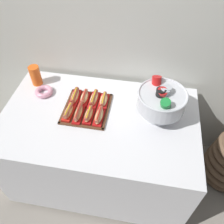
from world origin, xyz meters
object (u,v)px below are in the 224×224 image
at_px(hot_dog_3, 99,116).
at_px(hot_dog_5, 84,98).
at_px(buffet_table, 100,146).
at_px(hot_dog_6, 94,99).
at_px(punch_bowl, 161,100).
at_px(hot_dog_0, 68,112).
at_px(cup_stack, 36,75).
at_px(hot_dog_7, 104,100).
at_px(hot_dog_4, 75,96).
at_px(donut, 44,92).
at_px(hot_dog_2, 89,115).
at_px(serving_tray, 87,109).
at_px(hot_dog_1, 78,113).

relative_size(hot_dog_3, hot_dog_5, 1.08).
relative_size(buffet_table, hot_dog_6, 8.10).
bearing_deg(hot_dog_3, punch_bowl, 14.66).
xyz_separation_m(hot_dog_0, cup_stack, (-0.36, 0.30, 0.05)).
distance_m(hot_dog_7, punch_bowl, 0.44).
xyz_separation_m(hot_dog_5, hot_dog_7, (0.15, -0.00, -0.00)).
bearing_deg(hot_dog_7, cup_stack, 167.13).
relative_size(hot_dog_3, hot_dog_4, 0.90).
distance_m(hot_dog_3, cup_stack, 0.66).
height_order(hot_dog_7, donut, hot_dog_7).
bearing_deg(hot_dog_2, punch_bowl, 12.49).
height_order(hot_dog_5, hot_dog_7, hot_dog_5).
distance_m(hot_dog_6, donut, 0.41).
bearing_deg(donut, serving_tray, -16.10).
bearing_deg(hot_dog_5, cup_stack, 162.94).
relative_size(hot_dog_0, hot_dog_1, 0.86).
bearing_deg(hot_dog_7, hot_dog_4, 179.99).
relative_size(hot_dog_2, cup_stack, 0.94).
xyz_separation_m(buffet_table, hot_dog_5, (-0.14, 0.15, 0.40)).
distance_m(hot_dog_0, hot_dog_7, 0.28).
bearing_deg(hot_dog_0, hot_dog_2, -0.01).
bearing_deg(punch_bowl, cup_stack, 169.22).
xyz_separation_m(hot_dog_3, hot_dog_5, (-0.15, 0.17, 0.00)).
height_order(hot_dog_1, donut, hot_dog_1).
distance_m(serving_tray, cup_stack, 0.53).
height_order(hot_dog_6, cup_stack, cup_stack).
xyz_separation_m(hot_dog_5, hot_dog_6, (0.07, -0.00, 0.00)).
xyz_separation_m(hot_dog_2, hot_dog_7, (0.08, 0.16, -0.00)).
bearing_deg(hot_dog_1, donut, 150.51).
height_order(serving_tray, hot_dog_1, hot_dog_1).
relative_size(hot_dog_0, donut, 1.10).
height_order(hot_dog_5, hot_dog_6, hot_dog_6).
height_order(hot_dog_4, donut, hot_dog_4).
bearing_deg(hot_dog_1, punch_bowl, 10.87).
height_order(hot_dog_6, hot_dog_7, hot_dog_6).
xyz_separation_m(hot_dog_1, hot_dog_4, (-0.07, 0.17, -0.00)).
bearing_deg(hot_dog_1, cup_stack, 145.59).
bearing_deg(hot_dog_7, buffet_table, -93.22).
relative_size(cup_stack, donut, 1.17).
xyz_separation_m(hot_dog_1, punch_bowl, (0.56, 0.11, 0.12)).
xyz_separation_m(serving_tray, punch_bowl, (0.53, 0.03, 0.16)).
xyz_separation_m(hot_dog_6, cup_stack, (-0.51, 0.13, 0.05)).
distance_m(buffet_table, punch_bowl, 0.68).
relative_size(hot_dog_4, hot_dog_6, 1.04).
relative_size(hot_dog_2, donut, 1.10).
bearing_deg(hot_dog_5, hot_dog_0, -114.46).
height_order(serving_tray, cup_stack, cup_stack).
bearing_deg(hot_dog_4, donut, 174.42).
bearing_deg(hot_dog_5, buffet_table, -46.49).
bearing_deg(punch_bowl, hot_dog_4, 174.94).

